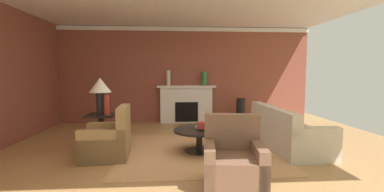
{
  "coord_description": "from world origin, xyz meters",
  "views": [
    {
      "loc": [
        -0.26,
        -5.0,
        1.55
      ],
      "look_at": [
        0.17,
        1.12,
        1.0
      ],
      "focal_mm": 24.39,
      "sensor_mm": 36.0,
      "label": 1
    }
  ],
  "objects_px": {
    "side_table": "(101,129)",
    "table_lamp": "(100,89)",
    "vase_mantel_right": "(204,79)",
    "vase_on_side_table": "(107,105)",
    "vase_mantel_left": "(168,78)",
    "armchair_facing_fireplace": "(233,164)",
    "coffee_table": "(199,135)",
    "armchair_near_window": "(108,142)",
    "vase_tall_corner": "(241,111)",
    "sofa": "(286,133)",
    "fireplace": "(186,105)"
  },
  "relations": [
    {
      "from": "side_table",
      "to": "table_lamp",
      "type": "bearing_deg",
      "value": 180.0
    },
    {
      "from": "vase_mantel_right",
      "to": "vase_on_side_table",
      "type": "height_order",
      "value": "vase_mantel_right"
    },
    {
      "from": "side_table",
      "to": "vase_mantel_left",
      "type": "height_order",
      "value": "vase_mantel_left"
    },
    {
      "from": "armchair_facing_fireplace",
      "to": "vase_mantel_left",
      "type": "bearing_deg",
      "value": 101.98
    },
    {
      "from": "coffee_table",
      "to": "vase_mantel_left",
      "type": "distance_m",
      "value": 3.26
    },
    {
      "from": "armchair_near_window",
      "to": "side_table",
      "type": "distance_m",
      "value": 0.77
    },
    {
      "from": "vase_tall_corner",
      "to": "sofa",
      "type": "bearing_deg",
      "value": -83.55
    },
    {
      "from": "coffee_table",
      "to": "side_table",
      "type": "distance_m",
      "value": 2.03
    },
    {
      "from": "fireplace",
      "to": "coffee_table",
      "type": "bearing_deg",
      "value": -88.12
    },
    {
      "from": "armchair_near_window",
      "to": "coffee_table",
      "type": "xyz_separation_m",
      "value": [
        1.68,
        0.26,
        0.03
      ]
    },
    {
      "from": "armchair_facing_fireplace",
      "to": "vase_mantel_left",
      "type": "xyz_separation_m",
      "value": [
        -0.97,
        4.57,
        1.08
      ]
    },
    {
      "from": "sofa",
      "to": "side_table",
      "type": "distance_m",
      "value": 3.83
    },
    {
      "from": "fireplace",
      "to": "vase_on_side_table",
      "type": "distance_m",
      "value": 3.27
    },
    {
      "from": "table_lamp",
      "to": "coffee_table",
      "type": "bearing_deg",
      "value": -12.4
    },
    {
      "from": "sofa",
      "to": "armchair_near_window",
      "type": "height_order",
      "value": "armchair_near_window"
    },
    {
      "from": "vase_mantel_right",
      "to": "vase_mantel_left",
      "type": "relative_size",
      "value": 0.88
    },
    {
      "from": "vase_on_side_table",
      "to": "armchair_facing_fireplace",
      "type": "bearing_deg",
      "value": -40.93
    },
    {
      "from": "vase_tall_corner",
      "to": "fireplace",
      "type": "bearing_deg",
      "value": 169.66
    },
    {
      "from": "fireplace",
      "to": "vase_tall_corner",
      "type": "height_order",
      "value": "fireplace"
    },
    {
      "from": "vase_tall_corner",
      "to": "vase_mantel_left",
      "type": "distance_m",
      "value": 2.42
    },
    {
      "from": "table_lamp",
      "to": "vase_tall_corner",
      "type": "xyz_separation_m",
      "value": [
        3.53,
        2.33,
        -0.84
      ]
    },
    {
      "from": "fireplace",
      "to": "vase_on_side_table",
      "type": "height_order",
      "value": "fireplace"
    },
    {
      "from": "side_table",
      "to": "armchair_near_window",
      "type": "bearing_deg",
      "value": -66.13
    },
    {
      "from": "sofa",
      "to": "coffee_table",
      "type": "distance_m",
      "value": 1.84
    },
    {
      "from": "vase_on_side_table",
      "to": "fireplace",
      "type": "bearing_deg",
      "value": 57.75
    },
    {
      "from": "vase_mantel_right",
      "to": "vase_mantel_left",
      "type": "bearing_deg",
      "value": 180.0
    },
    {
      "from": "armchair_facing_fireplace",
      "to": "side_table",
      "type": "xyz_separation_m",
      "value": [
        -2.3,
        1.99,
        0.09
      ]
    },
    {
      "from": "vase_on_side_table",
      "to": "vase_mantel_right",
      "type": "bearing_deg",
      "value": 49.77
    },
    {
      "from": "fireplace",
      "to": "coffee_table",
      "type": "height_order",
      "value": "fireplace"
    },
    {
      "from": "armchair_facing_fireplace",
      "to": "table_lamp",
      "type": "bearing_deg",
      "value": 139.22
    },
    {
      "from": "table_lamp",
      "to": "vase_mantel_right",
      "type": "bearing_deg",
      "value": 46.66
    },
    {
      "from": "coffee_table",
      "to": "vase_on_side_table",
      "type": "height_order",
      "value": "vase_on_side_table"
    },
    {
      "from": "side_table",
      "to": "vase_on_side_table",
      "type": "bearing_deg",
      "value": -38.66
    },
    {
      "from": "armchair_facing_fireplace",
      "to": "vase_mantel_right",
      "type": "xyz_separation_m",
      "value": [
        0.13,
        4.57,
        1.06
      ]
    },
    {
      "from": "armchair_near_window",
      "to": "vase_tall_corner",
      "type": "height_order",
      "value": "armchair_near_window"
    },
    {
      "from": "sofa",
      "to": "vase_tall_corner",
      "type": "relative_size",
      "value": 2.73
    },
    {
      "from": "fireplace",
      "to": "vase_mantel_right",
      "type": "distance_m",
      "value": 0.98
    },
    {
      "from": "fireplace",
      "to": "coffee_table",
      "type": "xyz_separation_m",
      "value": [
        0.1,
        -3.07,
        -0.21
      ]
    },
    {
      "from": "coffee_table",
      "to": "table_lamp",
      "type": "distance_m",
      "value": 2.22
    },
    {
      "from": "armchair_near_window",
      "to": "vase_mantel_right",
      "type": "height_order",
      "value": "vase_mantel_right"
    },
    {
      "from": "fireplace",
      "to": "table_lamp",
      "type": "height_order",
      "value": "table_lamp"
    },
    {
      "from": "vase_on_side_table",
      "to": "vase_tall_corner",
      "type": "xyz_separation_m",
      "value": [
        3.38,
        2.45,
        -0.51
      ]
    },
    {
      "from": "armchair_facing_fireplace",
      "to": "coffee_table",
      "type": "relative_size",
      "value": 0.95
    },
    {
      "from": "sofa",
      "to": "coffee_table",
      "type": "xyz_separation_m",
      "value": [
        -1.83,
        -0.18,
        0.04
      ]
    },
    {
      "from": "vase_mantel_right",
      "to": "fireplace",
      "type": "bearing_deg",
      "value": 174.87
    },
    {
      "from": "armchair_facing_fireplace",
      "to": "side_table",
      "type": "distance_m",
      "value": 3.04
    },
    {
      "from": "vase_tall_corner",
      "to": "vase_mantel_left",
      "type": "xyz_separation_m",
      "value": [
        -2.19,
        0.25,
        1.0
      ]
    },
    {
      "from": "armchair_near_window",
      "to": "vase_mantel_right",
      "type": "xyz_separation_m",
      "value": [
        2.13,
        3.28,
        1.06
      ]
    },
    {
      "from": "armchair_facing_fireplace",
      "to": "vase_tall_corner",
      "type": "relative_size",
      "value": 1.22
    },
    {
      "from": "coffee_table",
      "to": "vase_mantel_right",
      "type": "bearing_deg",
      "value": 81.53
    }
  ]
}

